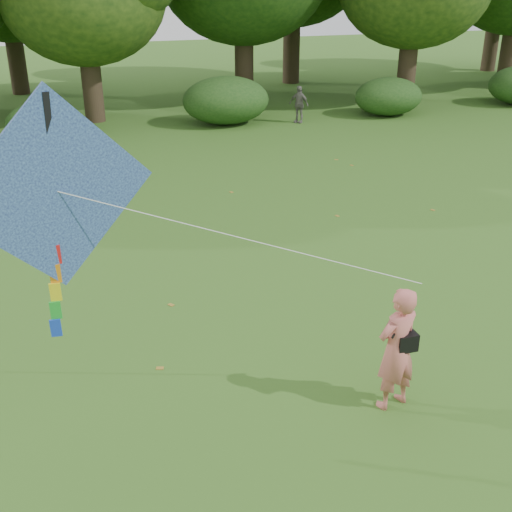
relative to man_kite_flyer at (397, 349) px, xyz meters
name	(u,v)px	position (x,y,z in m)	size (l,w,h in m)	color
ground	(348,393)	(-0.48, 0.44, -0.95)	(100.00, 100.00, 0.00)	#265114
man_kite_flyer	(397,349)	(0.00, 0.00, 0.00)	(0.69, 0.45, 1.89)	#CB675F
bystander_right	(299,104)	(5.38, 17.64, -0.21)	(0.87, 0.36, 1.48)	slate
crossbody_bag	(406,341)	(0.12, -0.03, 0.12)	(0.43, 0.20, 0.73)	black
flying_kite	(56,194)	(-4.26, 1.02, 2.39)	(5.75, 1.51, 3.29)	#23389B
shrub_band	(133,110)	(-1.20, 18.04, -0.09)	(39.15, 3.22, 1.88)	#264919
fallen_leaves	(223,232)	(-0.61, 7.15, -0.94)	(11.47, 12.55, 0.01)	olive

